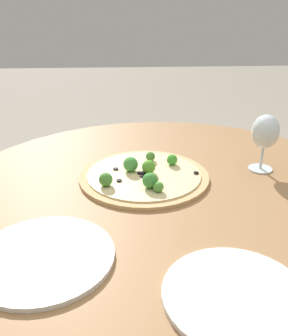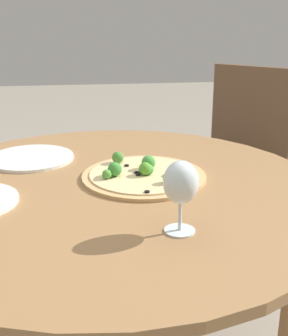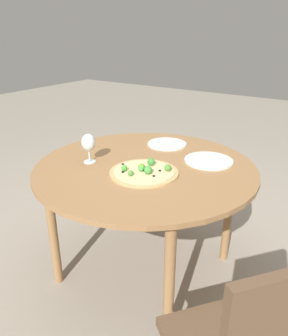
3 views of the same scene
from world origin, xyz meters
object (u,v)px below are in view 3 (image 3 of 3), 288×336
pizza (144,171)px  wine_glass (88,143)px  plate_far (209,161)px  plate_near (167,144)px

pizza → wine_glass: (-0.04, 0.34, 0.10)m
pizza → plate_far: bearing=-32.0°
plate_near → wine_glass: bearing=156.8°
pizza → wine_glass: wine_glass is taller
pizza → plate_near: bearing=15.6°
wine_glass → plate_far: 0.67m
wine_glass → plate_far: (0.37, -0.55, -0.11)m
wine_glass → plate_near: 0.55m
plate_near → plate_far: size_ratio=0.92×
wine_glass → pizza: bearing=-83.4°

